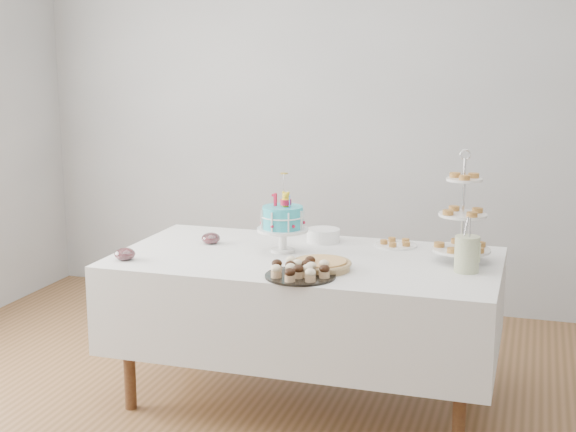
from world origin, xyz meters
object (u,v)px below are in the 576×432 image
(tiered_stand, at_px, (463,215))
(plate_stack, at_px, (323,235))
(cupcake_tray, at_px, (300,269))
(jam_bowl_b, at_px, (211,238))
(table, at_px, (306,300))
(birthday_cake, at_px, (283,231))
(jam_bowl_a, at_px, (125,254))
(pastry_plate, at_px, (396,244))
(utensil_pitcher, at_px, (467,253))
(pie, at_px, (321,265))

(tiered_stand, bearing_deg, plate_stack, 164.61)
(cupcake_tray, xyz_separation_m, jam_bowl_b, (-0.65, 0.49, -0.01))
(table, height_order, jam_bowl_b, jam_bowl_b)
(birthday_cake, height_order, jam_bowl_a, birthday_cake)
(plate_stack, xyz_separation_m, jam_bowl_b, (-0.57, -0.22, -0.01))
(pastry_plate, bearing_deg, tiered_stand, -31.86)
(table, xyz_separation_m, jam_bowl_b, (-0.57, 0.12, 0.26))
(pastry_plate, height_order, utensil_pitcher, utensil_pitcher)
(tiered_stand, bearing_deg, jam_bowl_a, -163.71)
(cupcake_tray, xyz_separation_m, jam_bowl_a, (-0.92, 0.04, -0.01))
(pastry_plate, bearing_deg, cupcake_tray, -113.47)
(table, xyz_separation_m, plate_stack, (-0.00, 0.34, 0.26))
(jam_bowl_a, bearing_deg, pastry_plate, 29.19)
(pastry_plate, relative_size, jam_bowl_b, 2.18)
(tiered_stand, distance_m, pastry_plate, 0.48)
(cupcake_tray, xyz_separation_m, utensil_pitcher, (0.72, 0.32, 0.06))
(pastry_plate, distance_m, utensil_pitcher, 0.58)
(cupcake_tray, distance_m, utensil_pitcher, 0.79)
(cupcake_tray, bearing_deg, birthday_cake, 117.36)
(birthday_cake, bearing_deg, cupcake_tray, -50.75)
(birthday_cake, height_order, jam_bowl_b, birthday_cake)
(birthday_cake, xyz_separation_m, tiered_stand, (0.90, 0.07, 0.12))
(jam_bowl_b, bearing_deg, pie, -25.43)
(pie, bearing_deg, pastry_plate, 66.02)
(table, bearing_deg, tiered_stand, 10.05)
(table, xyz_separation_m, pastry_plate, (0.39, 0.36, 0.24))
(cupcake_tray, bearing_deg, table, 102.07)
(plate_stack, bearing_deg, jam_bowl_b, -158.34)
(pie, relative_size, jam_bowl_a, 2.79)
(cupcake_tray, height_order, utensil_pitcher, utensil_pitcher)
(pastry_plate, bearing_deg, jam_bowl_b, -165.99)
(pie, bearing_deg, plate_stack, 104.05)
(tiered_stand, xyz_separation_m, pastry_plate, (-0.36, 0.22, -0.22))
(table, distance_m, plate_stack, 0.43)
(plate_stack, bearing_deg, utensil_pitcher, -25.97)
(table, distance_m, pastry_plate, 0.58)
(table, bearing_deg, plate_stack, 90.42)
(tiered_stand, distance_m, jam_bowl_b, 1.34)
(table, height_order, jam_bowl_a, jam_bowl_a)
(jam_bowl_a, distance_m, jam_bowl_b, 0.52)
(table, relative_size, jam_bowl_a, 18.61)
(pie, height_order, jam_bowl_a, jam_bowl_a)
(plate_stack, bearing_deg, jam_bowl_a, -141.17)
(birthday_cake, xyz_separation_m, plate_stack, (0.14, 0.28, -0.08))
(table, distance_m, pie, 0.36)
(cupcake_tray, height_order, jam_bowl_b, cupcake_tray)
(jam_bowl_a, xyz_separation_m, jam_bowl_b, (0.27, 0.45, -0.00))
(pie, distance_m, jam_bowl_b, 0.78)
(table, height_order, tiered_stand, tiered_stand)
(cupcake_tray, bearing_deg, jam_bowl_a, 177.73)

